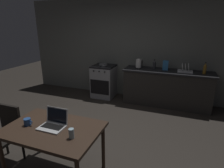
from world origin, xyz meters
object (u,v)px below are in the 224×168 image
(dining_table, at_px, (53,133))
(electric_kettle, at_px, (139,64))
(cereal_box, at_px, (165,65))
(bottle_b, at_px, (154,64))
(stove_oven, at_px, (104,81))
(dish_rack, at_px, (185,70))
(bottle, at_px, (205,69))
(drinking_glass, at_px, (71,133))
(coffee_mug, at_px, (28,122))
(frying_pan, at_px, (103,65))
(chair, at_px, (6,131))
(laptop, at_px, (53,123))

(dining_table, bearing_deg, electric_kettle, 81.97)
(cereal_box, height_order, bottle_b, bottle_b)
(stove_oven, bearing_deg, electric_kettle, 0.14)
(dining_table, xyz_separation_m, dish_rack, (1.55, 2.99, 0.29))
(electric_kettle, distance_m, bottle, 1.54)
(stove_oven, relative_size, drinking_glass, 7.58)
(dining_table, relative_size, bottle, 4.51)
(bottle, xyz_separation_m, coffee_mug, (-2.31, -2.99, -0.25))
(electric_kettle, height_order, dish_rack, electric_kettle)
(bottle_b, bearing_deg, coffee_mug, -110.26)
(stove_oven, distance_m, frying_pan, 0.48)
(coffee_mug, distance_m, cereal_box, 3.39)
(chair, xyz_separation_m, drinking_glass, (1.20, -0.11, 0.30))
(dining_table, bearing_deg, laptop, 95.51)
(coffee_mug, bearing_deg, chair, 173.48)
(cereal_box, height_order, dish_rack, cereal_box)
(frying_pan, bearing_deg, electric_kettle, 1.71)
(chair, distance_m, cereal_box, 3.61)
(stove_oven, xyz_separation_m, drinking_glass, (0.91, -3.09, 0.35))
(stove_oven, relative_size, laptop, 2.82)
(electric_kettle, bearing_deg, bottle_b, 11.66)
(laptop, xyz_separation_m, coffee_mug, (-0.34, -0.08, 0.00))
(stove_oven, xyz_separation_m, cereal_box, (1.65, 0.02, 0.57))
(dining_table, bearing_deg, stove_oven, 100.60)
(electric_kettle, xyz_separation_m, bottle_b, (0.39, 0.08, -0.00))
(bottle, bearing_deg, drinking_glass, -117.94)
(laptop, bearing_deg, bottle_b, 84.00)
(electric_kettle, distance_m, cereal_box, 0.67)
(bottle, height_order, coffee_mug, bottle)
(stove_oven, distance_m, chair, 3.00)
(frying_pan, height_order, bottle_b, bottle_b)
(bottle, distance_m, frying_pan, 2.54)
(dining_table, height_order, cereal_box, cereal_box)
(laptop, distance_m, bottle_b, 3.15)
(bottle, bearing_deg, coffee_mug, -127.62)
(chair, bearing_deg, frying_pan, 77.77)
(laptop, relative_size, dish_rack, 0.94)
(bottle, distance_m, drinking_glass, 3.45)
(electric_kettle, bearing_deg, bottle, -1.86)
(dining_table, height_order, bottle, bottle)
(drinking_glass, distance_m, bottle_b, 3.21)
(drinking_glass, bearing_deg, bottle_b, 81.75)
(coffee_mug, bearing_deg, dining_table, 9.30)
(dining_table, bearing_deg, bottle_b, 75.22)
(dining_table, bearing_deg, bottle, 56.24)
(electric_kettle, height_order, drinking_glass, electric_kettle)
(frying_pan, height_order, coffee_mug, frying_pan)
(electric_kettle, relative_size, frying_pan, 0.61)
(frying_pan, xyz_separation_m, cereal_box, (1.66, 0.05, 0.10))
(dining_table, height_order, frying_pan, frying_pan)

